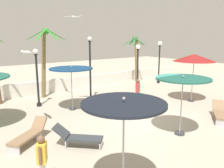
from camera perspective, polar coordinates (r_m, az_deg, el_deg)
ground_plane at (r=11.62m, az=9.10°, el=-9.25°), size 56.00×56.00×0.00m
boundary_wall at (r=18.39m, az=-10.56°, el=0.11°), size 25.20×0.30×0.99m
patio_umbrella_0 at (r=12.92m, az=-10.25°, el=3.44°), size 2.42×2.42×2.54m
patio_umbrella_1 at (r=15.31m, az=20.00°, el=6.20°), size 2.62×2.62×3.13m
patio_umbrella_4 at (r=9.81m, az=17.42°, el=0.56°), size 2.25×2.25×2.60m
patio_umbrella_5 at (r=5.48m, az=2.97°, el=-7.43°), size 2.05×2.05×2.75m
palm_tree_0 at (r=16.21m, az=-16.66°, el=7.15°), size 2.67×2.76×4.75m
palm_tree_2 at (r=21.06m, az=6.10°, el=7.56°), size 2.17×2.25×4.23m
lamp_post_0 at (r=14.76m, az=-5.52°, el=4.23°), size 0.29×0.29×4.17m
lamp_post_1 at (r=14.15m, az=-18.36°, el=2.41°), size 0.32×0.32×3.47m
lamp_post_2 at (r=20.90m, az=11.85°, el=6.89°), size 0.40×0.40×3.78m
lamp_post_3 at (r=18.35m, az=6.51°, el=5.73°), size 0.38×0.38×3.55m
lounge_chair_0 at (r=9.69m, az=-20.20°, el=-11.79°), size 1.85×1.56×0.83m
lounge_chair_1 at (r=12.76m, az=25.48°, el=-6.53°), size 1.85×1.55×0.84m
lounge_chair_2 at (r=8.96m, az=-8.60°, el=-13.07°), size 1.73×1.70×0.84m
guest_0 at (r=13.98m, az=6.51°, el=-1.37°), size 0.41×0.47×1.63m
guest_2 at (r=6.73m, az=-17.21°, el=-17.14°), size 0.39×0.50×1.56m
seagull_0 at (r=13.03m, az=-9.66°, el=16.37°), size 0.83×0.72×0.14m
seagull_2 at (r=10.32m, az=-20.88°, el=7.59°), size 0.38×0.96×0.14m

